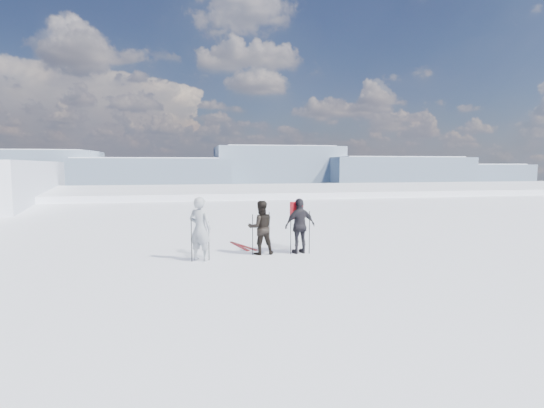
{
  "coord_description": "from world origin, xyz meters",
  "views": [
    {
      "loc": [
        -4.54,
        -10.02,
        2.78
      ],
      "look_at": [
        -1.87,
        3.0,
        1.52
      ],
      "focal_mm": 28.0,
      "sensor_mm": 36.0,
      "label": 1
    }
  ],
  "objects": [
    {
      "name": "lake_basin",
      "position": [
        0.0,
        30.0,
        -6.5
      ],
      "size": [
        820.0,
        820.0,
        71.62
      ],
      "color": "white",
      "rests_on": "ground"
    },
    {
      "name": "skier_pack",
      "position": [
        -1.08,
        2.55,
        0.86
      ],
      "size": [
        1.07,
        0.62,
        1.72
      ],
      "primitive_type": "imported",
      "rotation": [
        0.0,
        0.0,
        3.35
      ],
      "color": "black",
      "rests_on": "ground"
    },
    {
      "name": "backpack",
      "position": [
        -1.13,
        2.79,
        1.99
      ],
      "size": [
        0.4,
        0.28,
        0.53
      ],
      "primitive_type": "cube",
      "rotation": [
        0.0,
        0.0,
        3.35
      ],
      "color": "red",
      "rests_on": "skier_pack"
    },
    {
      "name": "far_mountain_range",
      "position": [
        29.6,
        454.78,
        -7.19
      ],
      "size": [
        770.0,
        110.0,
        53.0
      ],
      "color": "slate",
      "rests_on": "ground"
    },
    {
      "name": "ski_poles",
      "position": [
        -2.48,
        2.37,
        0.63
      ],
      "size": [
        3.61,
        0.58,
        1.33
      ],
      "color": "black",
      "rests_on": "ground"
    },
    {
      "name": "skier_grey",
      "position": [
        -4.15,
        2.17,
        0.92
      ],
      "size": [
        0.81,
        0.73,
        1.85
      ],
      "primitive_type": "imported",
      "rotation": [
        0.0,
        0.0,
        2.58
      ],
      "color": "#8E949B",
      "rests_on": "ground"
    },
    {
      "name": "skier_dark",
      "position": [
        -2.29,
        2.65,
        0.83
      ],
      "size": [
        0.83,
        0.66,
        1.66
      ],
      "primitive_type": "imported",
      "rotation": [
        0.0,
        0.0,
        3.18
      ],
      "color": "black",
      "rests_on": "ground"
    },
    {
      "name": "skis_loose",
      "position": [
        -2.73,
        3.99,
        0.01
      ],
      "size": [
        0.74,
        1.68,
        0.03
      ],
      "color": "black",
      "rests_on": "ground"
    }
  ]
}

